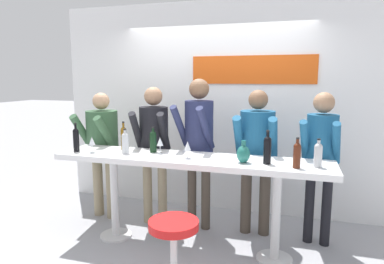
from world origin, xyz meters
TOP-DOWN VIEW (x-y plane):
  - ground_plane at (0.00, 0.00)m, footprint 40.00×40.00m
  - back_wall at (0.00, 1.25)m, footprint 4.48×0.12m
  - tasting_table at (0.00, 0.00)m, footprint 2.88×0.58m
  - bar_stool at (0.10, -0.76)m, footprint 0.45×0.45m
  - person_far_left at (-1.32, 0.48)m, footprint 0.53×0.60m
  - person_left at (-0.61, 0.49)m, footprint 0.46×0.57m
  - person_center_left at (-0.05, 0.51)m, footprint 0.46×0.59m
  - person_center at (0.63, 0.55)m, footprint 0.47×0.55m
  - person_center_right at (1.31, 0.49)m, footprint 0.44×0.55m
  - wine_bottle_0 at (0.79, -0.05)m, footprint 0.07×0.07m
  - wine_bottle_1 at (-0.46, 0.11)m, footprint 0.08×0.08m
  - wine_bottle_2 at (-0.71, -0.05)m, footprint 0.08×0.08m
  - wine_bottle_3 at (-1.29, -0.11)m, footprint 0.07×0.07m
  - wine_bottle_4 at (-0.83, 0.13)m, footprint 0.06×0.06m
  - wine_bottle_5 at (1.06, -0.13)m, footprint 0.07×0.07m
  - wine_bottle_6 at (1.25, -0.04)m, footprint 0.07×0.07m
  - wine_glass_0 at (-0.36, 0.07)m, footprint 0.07×0.07m
  - wine_glass_1 at (0.00, -0.07)m, footprint 0.07×0.07m
  - wine_glass_2 at (-1.08, -0.12)m, footprint 0.07×0.07m
  - decorative_vase at (0.57, -0.08)m, footprint 0.13×0.13m

SIDE VIEW (x-z plane):
  - ground_plane at x=0.00m, z-range 0.00..0.00m
  - bar_stool at x=0.10m, z-range 0.11..0.74m
  - tasting_table at x=0.00m, z-range 0.36..1.36m
  - person_far_left at x=-1.32m, z-range 0.18..1.81m
  - person_center at x=0.63m, z-range 0.19..1.88m
  - person_center_right at x=1.31m, z-range 0.21..1.87m
  - person_left at x=-0.61m, z-range 0.21..1.91m
  - decorative_vase at x=0.57m, z-range 0.98..1.20m
  - wine_bottle_6 at x=1.25m, z-range 0.99..1.26m
  - wine_glass_0 at x=-0.36m, z-range 1.04..1.21m
  - wine_glass_1 at x=0.00m, z-range 1.04..1.21m
  - wine_glass_2 at x=-1.08m, z-range 1.04..1.21m
  - wine_bottle_2 at x=-0.71m, z-range 0.99..1.26m
  - wine_bottle_5 at x=1.06m, z-range 0.99..1.27m
  - wine_bottle_1 at x=-0.46m, z-range 0.99..1.27m
  - person_center_left at x=-0.05m, z-range 0.23..2.03m
  - wine_bottle_3 at x=-1.29m, z-range 0.98..1.31m
  - wine_bottle_4 at x=-0.83m, z-range 0.98..1.31m
  - wine_bottle_0 at x=0.79m, z-range 0.98..1.31m
  - back_wall at x=0.00m, z-range 0.00..2.82m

